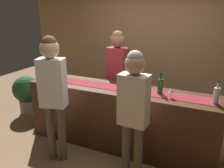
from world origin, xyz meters
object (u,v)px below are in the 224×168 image
Objects in this scene: wine_bottle_green at (160,86)px; customer_browsing at (53,87)px; customer_sipping at (134,105)px; wine_bottle_clear at (216,95)px; bartender at (117,69)px; potted_plant_tall at (27,92)px; wine_glass_mid_counter at (143,87)px; wine_glass_near_customer at (171,90)px; wine_bottle_amber at (48,72)px.

wine_bottle_green is 0.17× the size of customer_browsing.
customer_browsing is (-1.11, -0.05, 0.08)m from customer_sipping.
wine_bottle_clear is 1.04m from customer_sipping.
potted_plant_tall is at bearing 18.01° from bartender.
customer_browsing is at bearing -162.12° from wine_bottle_clear.
wine_bottle_green is 2.10× the size of wine_glass_mid_counter.
wine_glass_near_customer is 0.18× the size of potted_plant_tall.
customer_sipping reaches higher than wine_bottle_amber.
customer_sipping is at bearing -145.69° from wine_bottle_clear.
potted_plant_tall is at bearing 170.74° from wine_glass_mid_counter.
customer_browsing is 2.23× the size of potted_plant_tall.
customer_sipping is 1.12m from customer_browsing.
bartender is at bearing 7.60° from potted_plant_tall.
bartender is 2.19× the size of potted_plant_tall.
wine_glass_mid_counter is 0.18× the size of potted_plant_tall.
wine_glass_mid_counter is 0.08× the size of customer_browsing.
customer_sipping is 0.94× the size of customer_browsing.
bartender is at bearing 158.35° from wine_bottle_clear.
wine_glass_near_customer is 3.04m from potted_plant_tall.
wine_glass_near_customer is at bearing -32.01° from wine_bottle_green.
wine_bottle_green is 0.18× the size of customer_sipping.
wine_bottle_green is 0.23m from wine_glass_mid_counter.
wine_bottle_green and wine_bottle_clear have the same top height.
customer_browsing reaches higher than potted_plant_tall.
potted_plant_tall is at bearing 173.83° from wine_bottle_clear.
wine_glass_near_customer is at bearing -177.13° from wine_bottle_clear.
bartender is at bearing 32.87° from wine_bottle_amber.
wine_bottle_amber reaches higher than potted_plant_tall.
wine_bottle_green is at bearing 158.34° from bartender.
customer_browsing is (-1.43, -0.61, 0.04)m from wine_glass_near_customer.
customer_sipping reaches higher than wine_bottle_clear.
bartender is at bearing 135.28° from wine_glass_mid_counter.
wine_bottle_clear is 2.57m from wine_bottle_amber.
wine_bottle_amber is at bearing -177.49° from wine_bottle_green.
wine_bottle_amber is at bearing 179.32° from wine_glass_near_customer.
customer_browsing reaches higher than wine_bottle_green.
customer_sipping is at bearing -119.59° from wine_glass_near_customer.
wine_bottle_clear is at bearing 1.65° from customer_browsing.
wine_bottle_green is at bearing 31.25° from wine_glass_mid_counter.
wine_bottle_clear reaches higher than wine_glass_near_customer.
wine_glass_mid_counter is at bearing -148.75° from wine_bottle_green.
customer_browsing reaches higher than wine_glass_near_customer.
wine_glass_near_customer is 1.00× the size of wine_glass_mid_counter.
wine_glass_mid_counter is at bearing 12.99° from customer_browsing.
wine_glass_mid_counter is 1.21m from customer_browsing.
bartender is at bearing 124.48° from customer_sipping.
wine_glass_mid_counter is at bearing 145.68° from bartender.
wine_glass_mid_counter is 2.68m from potted_plant_tall.
customer_sipping is at bearing -84.30° from wine_glass_mid_counter.
customer_sipping is at bearing 131.57° from bartender.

